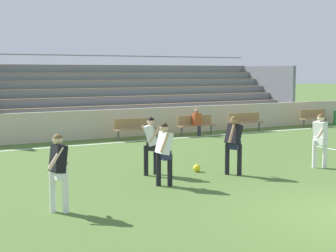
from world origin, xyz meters
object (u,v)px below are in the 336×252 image
at_px(player_white_deep_cover, 151,141).
at_px(player_white_dropping_back, 320,136).
at_px(bench_centre_sideline, 314,116).
at_px(spectator_seated, 197,120).
at_px(bench_near_bin, 134,127).
at_px(player_dark_wide_left, 58,166).
at_px(player_white_pressing_high, 164,149).
at_px(bench_far_left, 196,123).
at_px(player_dark_challenging, 234,140).
at_px(bleacher_stand, 137,95).
at_px(soccer_ball, 197,168).
at_px(bench_far_right, 245,120).

height_order(player_white_deep_cover, player_white_dropping_back, player_white_deep_cover).
distance_m(bench_centre_sideline, spectator_seated, 7.28).
distance_m(bench_near_bin, bench_centre_sideline, 10.34).
relative_size(player_dark_wide_left, player_white_pressing_high, 1.02).
bearing_deg(player_white_deep_cover, bench_far_left, 49.92).
bearing_deg(spectator_seated, player_dark_wide_left, -134.79).
relative_size(player_dark_challenging, player_dark_wide_left, 1.01).
xyz_separation_m(bleacher_stand, bench_far_left, (0.82, -4.43, -1.12)).
height_order(player_white_deep_cover, player_white_pressing_high, player_white_deep_cover).
height_order(player_dark_wide_left, soccer_ball, player_dark_wide_left).
bearing_deg(player_dark_wide_left, bench_near_bin, 56.82).
distance_m(bench_far_right, bench_centre_sideline, 4.47).
bearing_deg(player_dark_wide_left, player_white_pressing_high, 19.55).
xyz_separation_m(bench_far_right, player_white_pressing_high, (-8.95, -8.29, 0.40)).
xyz_separation_m(bench_near_bin, player_white_deep_cover, (-2.74, -6.90, 0.42)).
height_order(bench_centre_sideline, bench_far_left, same).
xyz_separation_m(player_white_deep_cover, soccer_ball, (1.36, -0.26, -0.86)).
distance_m(bench_centre_sideline, bench_far_left, 7.28).
xyz_separation_m(player_dark_wide_left, soccer_ball, (4.75, 2.21, -0.86)).
relative_size(bench_centre_sideline, soccer_ball, 8.18).
distance_m(bleacher_stand, bench_centre_sideline, 9.30).
height_order(bench_centre_sideline, player_white_deep_cover, player_white_deep_cover).
bearing_deg(soccer_ball, player_dark_wide_left, -154.99).
bearing_deg(bench_centre_sideline, bench_far_left, 180.00).
bearing_deg(soccer_ball, player_white_dropping_back, -19.79).
relative_size(bench_far_right, spectator_seated, 1.49).
distance_m(bench_far_right, player_white_dropping_back, 9.23).
bearing_deg(soccer_ball, player_white_pressing_high, -146.27).
height_order(player_dark_challenging, player_dark_wide_left, player_dark_challenging).
bearing_deg(bench_centre_sideline, player_white_dropping_back, -134.12).
distance_m(player_dark_challenging, player_white_deep_cover, 2.31).
bearing_deg(bench_far_left, player_dark_challenging, -115.26).
distance_m(bench_far_right, bench_near_bin, 5.87).
height_order(bench_far_left, soccer_ball, bench_far_left).
relative_size(bench_centre_sideline, player_white_dropping_back, 1.11).
height_order(player_white_dropping_back, soccer_ball, player_white_dropping_back).
xyz_separation_m(bench_far_right, bench_near_bin, (-5.87, 0.00, 0.00)).
bearing_deg(player_dark_wide_left, bench_centre_sideline, 29.65).
xyz_separation_m(player_dark_wide_left, player_white_dropping_back, (8.29, 0.94, -0.00)).
xyz_separation_m(bleacher_stand, bench_centre_sideline, (8.10, -4.43, -1.12)).
relative_size(bleacher_stand, spectator_seated, 14.23).
bearing_deg(bench_far_right, bleacher_stand, 129.29).
height_order(bench_centre_sideline, soccer_ball, bench_centre_sideline).
height_order(player_dark_challenging, soccer_ball, player_dark_challenging).
relative_size(spectator_seated, player_dark_challenging, 0.73).
distance_m(player_dark_wide_left, player_white_dropping_back, 8.34).
height_order(bench_centre_sideline, player_dark_wide_left, player_dark_wide_left).
relative_size(bench_far_left, player_white_pressing_high, 1.12).
height_order(player_white_deep_cover, player_dark_wide_left, player_dark_wide_left).
distance_m(player_dark_wide_left, player_white_pressing_high, 3.24).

